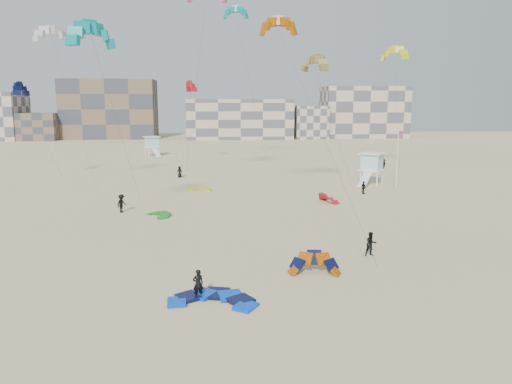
{
  "coord_description": "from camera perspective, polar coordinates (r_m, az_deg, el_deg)",
  "views": [
    {
      "loc": [
        1.94,
        -26.18,
        11.09
      ],
      "look_at": [
        4.68,
        6.0,
        5.27
      ],
      "focal_mm": 35.0,
      "sensor_mm": 36.0,
      "label": 1
    }
  ],
  "objects": [
    {
      "name": "condo_west_b",
      "position": [
        163.35,
        -16.35,
        9.07
      ],
      "size": [
        28.0,
        14.0,
        18.0
      ],
      "primitive_type": "cube",
      "color": "brown",
      "rests_on": "ground"
    },
    {
      "name": "lifeguard_tower_near",
      "position": [
        70.0,
        13.09,
        2.61
      ],
      "size": [
        4.28,
        6.53,
        4.34
      ],
      "rotation": [
        0.0,
        0.0,
        -0.62
      ],
      "color": "white",
      "rests_on": "ground"
    },
    {
      "name": "kite_fly_red",
      "position": [
        92.11,
        -7.44,
        11.78
      ],
      "size": [
        5.18,
        7.45,
        14.2
      ],
      "rotation": [
        0.0,
        0.0,
        1.86
      ],
      "color": "red",
      "rests_on": "ground"
    },
    {
      "name": "kite_fly_olive",
      "position": [
        61.46,
        6.75,
        14.24
      ],
      "size": [
        6.41,
        7.6,
        15.85
      ],
      "rotation": [
        0.0,
        0.0,
        -0.97
      ],
      "color": "olive",
      "rests_on": "ground"
    },
    {
      "name": "kite_ground_red_far",
      "position": [
        56.66,
        8.24,
        -1.18
      ],
      "size": [
        3.8,
        3.74,
        2.98
      ],
      "primitive_type": null,
      "rotation": [
        0.78,
        0.0,
        1.93
      ],
      "color": "red",
      "rests_on": "ground"
    },
    {
      "name": "kite_fly_teal_b",
      "position": [
        89.63,
        -2.34,
        19.7
      ],
      "size": [
        7.14,
        8.39,
        26.35
      ],
      "rotation": [
        0.0,
        0.0,
        -0.19
      ],
      "color": "#028089",
      "rests_on": "ground"
    },
    {
      "name": "kitesurfer_e",
      "position": [
        75.41,
        -8.72,
        2.29
      ],
      "size": [
        0.93,
        0.71,
        1.7
      ],
      "primitive_type": "imported",
      "rotation": [
        0.0,
        0.0,
        -0.22
      ],
      "color": "black",
      "rests_on": "ground"
    },
    {
      "name": "kite_fly_navy",
      "position": [
        76.46,
        -25.29,
        10.48
      ],
      "size": [
        6.63,
        3.53,
        12.86
      ],
      "rotation": [
        0.0,
        0.0,
        1.54
      ],
      "color": "#09113C",
      "rests_on": "ground"
    },
    {
      "name": "condo_mid",
      "position": [
        156.47,
        -1.93,
        8.34
      ],
      "size": [
        32.0,
        16.0,
        12.0
      ],
      "primitive_type": "cube",
      "color": "#C4AC90",
      "rests_on": "ground"
    },
    {
      "name": "lifeguard_tower_far",
      "position": [
        106.77,
        -11.81,
        5.13
      ],
      "size": [
        3.89,
        6.13,
        4.09
      ],
      "rotation": [
        0.0,
        0.0,
        0.46
      ],
      "color": "white",
      "rests_on": "ground"
    },
    {
      "name": "kite_fly_grey",
      "position": [
        66.65,
        -22.33,
        16.11
      ],
      "size": [
        8.98,
        10.34,
        19.17
      ],
      "rotation": [
        0.0,
        0.0,
        0.53
      ],
      "color": "silver",
      "rests_on": "ground"
    },
    {
      "name": "kite_ground_blue",
      "position": [
        28.83,
        -4.93,
        -12.45
      ],
      "size": [
        5.56,
        5.73,
        0.78
      ],
      "primitive_type": null,
      "rotation": [
        0.05,
        0.0,
        -0.24
      ],
      "color": "blue",
      "rests_on": "ground"
    },
    {
      "name": "kite_ground_yellow",
      "position": [
        64.15,
        -6.55,
        0.19
      ],
      "size": [
        3.04,
        3.21,
        1.04
      ],
      "primitive_type": null,
      "rotation": [
        0.15,
        0.0,
        0.04
      ],
      "color": "yellow",
      "rests_on": "ground"
    },
    {
      "name": "condo_east",
      "position": [
        165.35,
        12.18,
        8.92
      ],
      "size": [
        26.0,
        14.0,
        16.0
      ],
      "primitive_type": "cube",
      "color": "#C4AC90",
      "rests_on": "ground"
    },
    {
      "name": "kite_fly_teal_a",
      "position": [
        45.76,
        -18.3,
        16.47
      ],
      "size": [
        5.82,
        9.44,
        16.93
      ],
      "rotation": [
        0.0,
        0.0,
        0.78
      ],
      "color": "#028089",
      "rests_on": "ground"
    },
    {
      "name": "kite_ground_orange",
      "position": [
        33.45,
        6.66,
        -9.22
      ],
      "size": [
        3.75,
        3.76,
        3.34
      ],
      "primitive_type": null,
      "rotation": [
        0.88,
        0.0,
        -0.16
      ],
      "color": "#FC6B03",
      "rests_on": "ground"
    },
    {
      "name": "ground",
      "position": [
        28.5,
        -8.6,
        -12.8
      ],
      "size": [
        320.0,
        320.0,
        0.0
      ],
      "primitive_type": "plane",
      "color": "tan",
      "rests_on": "ground"
    },
    {
      "name": "kitesurfer_main",
      "position": [
        29.17,
        -6.64,
        -10.39
      ],
      "size": [
        0.72,
        0.58,
        1.72
      ],
      "primitive_type": "imported",
      "rotation": [
        0.0,
        0.0,
        3.45
      ],
      "color": "black",
      "rests_on": "ground"
    },
    {
      "name": "kitesurfer_b",
      "position": [
        37.58,
        13.01,
        -5.8
      ],
      "size": [
        0.95,
        0.79,
        1.78
      ],
      "primitive_type": "imported",
      "rotation": [
        0.0,
        0.0,
        0.14
      ],
      "color": "black",
      "rests_on": "ground"
    },
    {
      "name": "kitesurfer_c",
      "position": [
        52.55,
        -15.11,
        -1.28
      ],
      "size": [
        1.23,
        1.4,
        1.89
      ],
      "primitive_type": "imported",
      "rotation": [
        0.0,
        0.0,
        1.02
      ],
      "color": "black",
      "rests_on": "ground"
    },
    {
      "name": "kite_ground_green",
      "position": [
        50.29,
        -11.04,
        -2.72
      ],
      "size": [
        4.1,
        4.03,
        1.08
      ],
      "primitive_type": null,
      "rotation": [
        0.16,
        0.0,
        -1.02
      ],
      "color": "#147E17",
      "rests_on": "ground"
    },
    {
      "name": "kite_fly_yellow",
      "position": [
        82.87,
        15.53,
        14.87
      ],
      "size": [
        5.95,
        5.95,
        18.85
      ],
      "rotation": [
        0.0,
        0.0,
        -0.8
      ],
      "color": "yellow",
      "rests_on": "ground"
    },
    {
      "name": "condo_fill_right",
      "position": [
        157.2,
        6.22,
        7.93
      ],
      "size": [
        10.0,
        10.0,
        10.0
      ],
      "primitive_type": "cube",
      "color": "#C4AC90",
      "rests_on": "ground"
    },
    {
      "name": "flagpole",
      "position": [
        66.75,
        15.87,
        3.81
      ],
      "size": [
        0.63,
        0.1,
        7.78
      ],
      "color": "white",
      "rests_on": "ground"
    },
    {
      "name": "kitesurfer_f",
      "position": [
        85.8,
        14.36,
        3.09
      ],
      "size": [
        0.72,
        1.75,
        1.84
      ],
      "primitive_type": "imported",
      "rotation": [
        0.0,
        0.0,
        -1.47
      ],
      "color": "black",
      "rests_on": "ground"
    },
    {
      "name": "kite_fly_orange",
      "position": [
        55.82,
        2.56,
        18.23
      ],
      "size": [
        5.25,
        28.14,
        19.31
      ],
      "rotation": [
        0.0,
        0.0,
        -0.18
      ],
      "color": "#FC6B03",
      "rests_on": "ground"
    },
    {
      "name": "condo_fill_left",
      "position": [
        162.85,
        -23.64,
        6.87
      ],
      "size": [
        12.0,
        10.0,
        8.0
      ],
      "primitive_type": "cube",
      "color": "brown",
      "rests_on": "ground"
    },
    {
      "name": "kitesurfer_d",
      "position": [
        62.54,
        12.19,
        0.5
      ],
      "size": [
        0.66,
        1.0,
        1.57
      ],
      "primitive_type": "imported",
      "rotation": [
        0.0,
        0.0,
        1.9
      ],
      "color": "black",
      "rests_on": "ground"
    }
  ]
}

